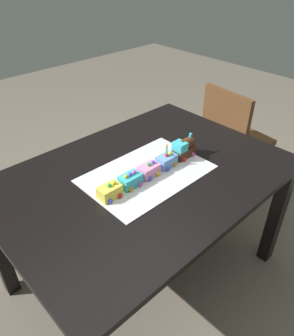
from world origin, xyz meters
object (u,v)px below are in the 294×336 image
object	(u,v)px
cake_car_caboose_turquoise	(130,180)
cake_locomotive	(184,148)
chair	(232,138)
cake_car_flatbed_sky_blue	(166,161)
cake_car_gondola_bubblegum	(149,170)
cake_car_hopper_lemon	(110,191)
dining_table	(144,190)
birthday_candle	(167,149)

from	to	relation	value
cake_car_caboose_turquoise	cake_locomotive	bearing A→B (deg)	-180.00
chair	cake_car_flatbed_sky_blue	xyz separation A→B (m)	(0.91, 0.19, 0.30)
cake_car_gondola_bubblegum	cake_locomotive	bearing A→B (deg)	-180.00
cake_car_caboose_turquoise	cake_car_hopper_lemon	bearing A→B (deg)	0.00
dining_table	birthday_candle	bearing A→B (deg)	164.58
cake_car_caboose_turquoise	birthday_candle	world-z (taller)	birthday_candle
cake_locomotive	cake_car_hopper_lemon	xyz separation A→B (m)	(0.48, 0.00, -0.02)
cake_car_gondola_bubblegum	dining_table	bearing A→B (deg)	-84.74
dining_table	cake_car_gondola_bubblegum	distance (m)	0.14
dining_table	chair	size ratio (longest dim) A/B	1.63
dining_table	cake_locomotive	world-z (taller)	cake_locomotive
cake_car_flatbed_sky_blue	cake_car_hopper_lemon	bearing A→B (deg)	0.00
cake_car_flatbed_sky_blue	birthday_candle	distance (m)	0.07
cake_car_hopper_lemon	birthday_candle	distance (m)	0.36
cake_car_gondola_bubblegum	cake_car_flatbed_sky_blue	bearing A→B (deg)	180.00
dining_table	cake_car_hopper_lemon	size ratio (longest dim) A/B	14.00
chair	cake_car_gondola_bubblegum	size ratio (longest dim) A/B	8.60
cake_car_flatbed_sky_blue	cake_car_gondola_bubblegum	distance (m)	0.12
cake_car_flatbed_sky_blue	cake_car_gondola_bubblegum	bearing A→B (deg)	0.00
birthday_candle	cake_car_caboose_turquoise	bearing A→B (deg)	0.00
cake_car_caboose_turquoise	birthday_candle	xyz separation A→B (m)	(-0.23, -0.00, 0.07)
cake_locomotive	cake_car_gondola_bubblegum	bearing A→B (deg)	0.00
chair	cake_car_hopper_lemon	size ratio (longest dim) A/B	8.60
dining_table	cake_car_gondola_bubblegum	xyz separation A→B (m)	(-0.00, 0.03, 0.14)
dining_table	cake_car_gondola_bubblegum	bearing A→B (deg)	95.26
cake_car_flatbed_sky_blue	birthday_candle	bearing A→B (deg)	-0.00
dining_table	cake_car_flatbed_sky_blue	xyz separation A→B (m)	(-0.12, 0.03, 0.14)
chair	cake_car_flatbed_sky_blue	distance (m)	0.98
cake_car_hopper_lemon	birthday_candle	size ratio (longest dim) A/B	1.76
cake_locomotive	cake_car_flatbed_sky_blue	distance (m)	0.13
cake_car_hopper_lemon	birthday_candle	bearing A→B (deg)	-180.00
chair	cake_car_caboose_turquoise	world-z (taller)	chair
chair	cake_locomotive	world-z (taller)	same
chair	birthday_candle	size ratio (longest dim) A/B	15.14
cake_car_gondola_bubblegum	cake_car_hopper_lemon	xyz separation A→B (m)	(0.24, 0.00, 0.00)
cake_car_gondola_bubblegum	cake_car_hopper_lemon	world-z (taller)	same
chair	cake_locomotive	bearing A→B (deg)	110.84
birthday_candle	chair	bearing A→B (deg)	-168.52
birthday_candle	cake_car_hopper_lemon	bearing A→B (deg)	0.00
cake_car_flatbed_sky_blue	cake_car_gondola_bubblegum	world-z (taller)	same
dining_table	cake_car_hopper_lemon	bearing A→B (deg)	7.99
cake_car_flatbed_sky_blue	cake_car_caboose_turquoise	size ratio (longest dim) A/B	1.00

